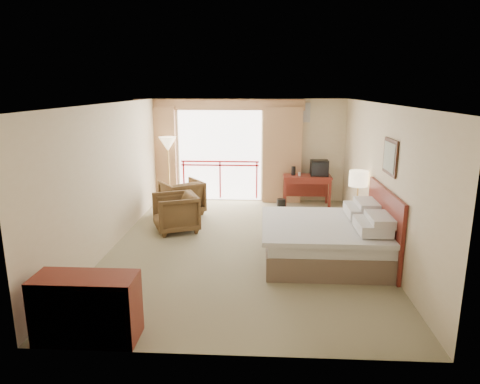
# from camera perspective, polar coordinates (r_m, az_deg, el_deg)

# --- Properties ---
(floor) EXTENTS (7.00, 7.00, 0.00)m
(floor) POSITION_cam_1_polar(r_m,az_deg,el_deg) (8.35, 0.50, -7.14)
(floor) COLOR #867D5B
(floor) RESTS_ON ground
(ceiling) EXTENTS (7.00, 7.00, 0.00)m
(ceiling) POSITION_cam_1_polar(r_m,az_deg,el_deg) (7.80, 0.54, 11.72)
(ceiling) COLOR white
(ceiling) RESTS_ON wall_back
(wall_back) EXTENTS (5.00, 0.00, 5.00)m
(wall_back) POSITION_cam_1_polar(r_m,az_deg,el_deg) (11.41, 1.33, 5.57)
(wall_back) COLOR beige
(wall_back) RESTS_ON ground
(wall_front) EXTENTS (5.00, 0.00, 5.00)m
(wall_front) POSITION_cam_1_polar(r_m,az_deg,el_deg) (4.60, -1.49, -6.98)
(wall_front) COLOR beige
(wall_front) RESTS_ON ground
(wall_left) EXTENTS (0.00, 7.00, 7.00)m
(wall_left) POSITION_cam_1_polar(r_m,az_deg,el_deg) (8.45, -16.68, 2.08)
(wall_left) COLOR beige
(wall_left) RESTS_ON ground
(wall_right) EXTENTS (0.00, 7.00, 7.00)m
(wall_right) POSITION_cam_1_polar(r_m,az_deg,el_deg) (8.24, 18.17, 1.68)
(wall_right) COLOR beige
(wall_right) RESTS_ON ground
(balcony_door) EXTENTS (2.40, 0.00, 2.40)m
(balcony_door) POSITION_cam_1_polar(r_m,az_deg,el_deg) (11.47, -2.70, 4.84)
(balcony_door) COLOR white
(balcony_door) RESTS_ON wall_back
(balcony_railing) EXTENTS (2.09, 0.03, 1.02)m
(balcony_railing) POSITION_cam_1_polar(r_m,az_deg,el_deg) (11.51, -2.68, 2.91)
(balcony_railing) COLOR red
(balcony_railing) RESTS_ON wall_back
(curtain_left) EXTENTS (1.00, 0.26, 2.50)m
(curtain_left) POSITION_cam_1_polar(r_m,az_deg,el_deg) (11.61, -10.92, 4.97)
(curtain_left) COLOR #996C4A
(curtain_left) RESTS_ON wall_back
(curtain_right) EXTENTS (1.00, 0.26, 2.50)m
(curtain_right) POSITION_cam_1_polar(r_m,az_deg,el_deg) (11.28, 5.63, 4.90)
(curtain_right) COLOR #996C4A
(curtain_right) RESTS_ON wall_back
(valance) EXTENTS (4.40, 0.22, 0.28)m
(valance) POSITION_cam_1_polar(r_m,az_deg,el_deg) (11.23, -2.83, 11.57)
(valance) COLOR #996C4A
(valance) RESTS_ON wall_back
(hvac_vent) EXTENTS (0.50, 0.04, 0.50)m
(hvac_vent) POSITION_cam_1_polar(r_m,az_deg,el_deg) (11.31, 8.06, 10.46)
(hvac_vent) COLOR silver
(hvac_vent) RESTS_ON wall_back
(bed) EXTENTS (2.13, 2.06, 0.97)m
(bed) POSITION_cam_1_polar(r_m,az_deg,el_deg) (7.73, 11.51, -6.19)
(bed) COLOR brown
(bed) RESTS_ON floor
(headboard) EXTENTS (0.06, 2.10, 1.30)m
(headboard) POSITION_cam_1_polar(r_m,az_deg,el_deg) (7.84, 18.60, -4.25)
(headboard) COLOR maroon
(headboard) RESTS_ON wall_right
(framed_art) EXTENTS (0.04, 0.72, 0.60)m
(framed_art) POSITION_cam_1_polar(r_m,az_deg,el_deg) (7.58, 19.38, 4.42)
(framed_art) COLOR black
(framed_art) RESTS_ON wall_right
(nightstand) EXTENTS (0.47, 0.56, 0.65)m
(nightstand) POSITION_cam_1_polar(r_m,az_deg,el_deg) (9.14, 15.24, -3.60)
(nightstand) COLOR maroon
(nightstand) RESTS_ON floor
(table_lamp) EXTENTS (0.38, 0.38, 0.67)m
(table_lamp) POSITION_cam_1_polar(r_m,az_deg,el_deg) (8.98, 15.52, 1.66)
(table_lamp) COLOR tan
(table_lamp) RESTS_ON nightstand
(phone) EXTENTS (0.23, 0.20, 0.09)m
(phone) POSITION_cam_1_polar(r_m,az_deg,el_deg) (8.88, 15.27, -1.60)
(phone) COLOR black
(phone) RESTS_ON nightstand
(desk) EXTENTS (1.21, 0.59, 0.79)m
(desk) POSITION_cam_1_polar(r_m,az_deg,el_deg) (11.13, 8.87, 1.36)
(desk) COLOR maroon
(desk) RESTS_ON floor
(tv) EXTENTS (0.44, 0.35, 0.40)m
(tv) POSITION_cam_1_polar(r_m,az_deg,el_deg) (11.04, 10.53, 3.16)
(tv) COLOR black
(tv) RESTS_ON desk
(coffee_maker) EXTENTS (0.13, 0.13, 0.23)m
(coffee_maker) POSITION_cam_1_polar(r_m,az_deg,el_deg) (11.00, 7.14, 2.80)
(coffee_maker) COLOR black
(coffee_maker) RESTS_ON desk
(cup) EXTENTS (0.09, 0.09, 0.10)m
(cup) POSITION_cam_1_polar(r_m,az_deg,el_deg) (10.97, 7.93, 2.39)
(cup) COLOR white
(cup) RESTS_ON desk
(wastebasket) EXTENTS (0.23, 0.23, 0.27)m
(wastebasket) POSITION_cam_1_polar(r_m,az_deg,el_deg) (10.73, 5.51, -1.65)
(wastebasket) COLOR black
(wastebasket) RESTS_ON floor
(armchair_far) EXTENTS (1.24, 1.25, 0.83)m
(armchair_far) POSITION_cam_1_polar(r_m,az_deg,el_deg) (10.48, -7.69, -2.86)
(armchair_far) COLOR #4D341B
(armchair_far) RESTS_ON floor
(armchair_near) EXTENTS (1.15, 1.14, 0.80)m
(armchair_near) POSITION_cam_1_polar(r_m,az_deg,el_deg) (9.28, -8.48, -5.11)
(armchair_near) COLOR #4D341B
(armchair_near) RESTS_ON floor
(side_table) EXTENTS (0.48, 0.48, 0.52)m
(side_table) POSITION_cam_1_polar(r_m,az_deg,el_deg) (10.00, -9.13, -1.59)
(side_table) COLOR black
(side_table) RESTS_ON floor
(book) EXTENTS (0.23, 0.28, 0.02)m
(book) POSITION_cam_1_polar(r_m,az_deg,el_deg) (9.96, -9.17, -0.65)
(book) COLOR white
(book) RESTS_ON side_table
(floor_lamp) EXTENTS (0.45, 0.45, 1.76)m
(floor_lamp) POSITION_cam_1_polar(r_m,az_deg,el_deg) (11.12, -9.59, 6.00)
(floor_lamp) COLOR tan
(floor_lamp) RESTS_ON floor
(dresser) EXTENTS (1.22, 0.52, 0.82)m
(dresser) POSITION_cam_1_polar(r_m,az_deg,el_deg) (5.62, -19.80, -14.36)
(dresser) COLOR maroon
(dresser) RESTS_ON floor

